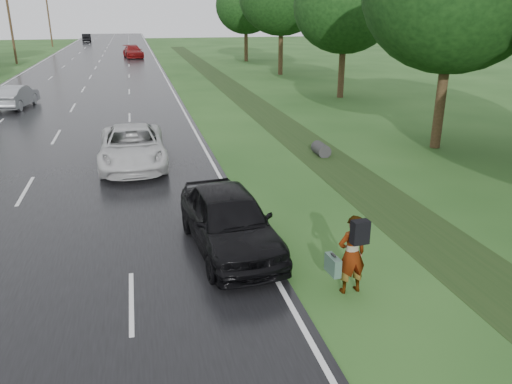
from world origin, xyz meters
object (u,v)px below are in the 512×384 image
object	(u,v)px
white_pickup	(133,146)
pedestrian	(351,254)
dark_sedan	(229,220)
silver_sedan	(16,96)

from	to	relation	value
white_pickup	pedestrian	bearing A→B (deg)	-67.66
dark_sedan	white_pickup	bearing A→B (deg)	100.59
silver_sedan	dark_sedan	bearing A→B (deg)	122.05
white_pickup	dark_sedan	size ratio (longest dim) A/B	1.15
silver_sedan	white_pickup	bearing A→B (deg)	125.58
white_pickup	silver_sedan	world-z (taller)	white_pickup
white_pickup	dark_sedan	distance (m)	8.60
white_pickup	silver_sedan	distance (m)	16.19
pedestrian	silver_sedan	xyz separation A→B (m)	(-11.61, 25.45, -0.18)
pedestrian	dark_sedan	size ratio (longest dim) A/B	0.38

